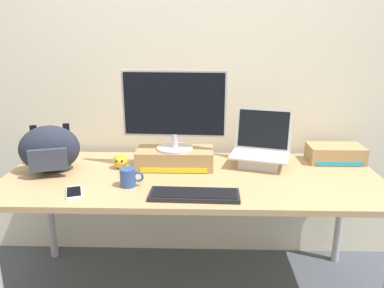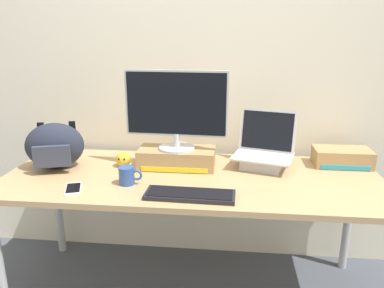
{
  "view_description": "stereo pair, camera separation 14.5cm",
  "coord_description": "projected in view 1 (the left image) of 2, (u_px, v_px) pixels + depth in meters",
  "views": [
    {
      "loc": [
        0.05,
        -1.9,
        1.49
      ],
      "look_at": [
        0.0,
        0.0,
        0.92
      ],
      "focal_mm": 35.13,
      "sensor_mm": 36.0,
      "label": 1
    },
    {
      "loc": [
        0.2,
        -1.89,
        1.49
      ],
      "look_at": [
        0.0,
        0.0,
        0.92
      ],
      "focal_mm": 35.13,
      "sensor_mm": 36.0,
      "label": 2
    }
  ],
  "objects": [
    {
      "name": "coffee_mug",
      "position": [
        128.0,
        177.0,
        1.89
      ],
      "size": [
        0.12,
        0.08,
        0.09
      ],
      "color": "#2D4C93",
      "rests_on": "desk"
    },
    {
      "name": "desk",
      "position": [
        192.0,
        186.0,
        2.06
      ],
      "size": [
        2.04,
        0.8,
        0.74
      ],
      "color": "tan",
      "rests_on": "ground"
    },
    {
      "name": "toner_box_yellow",
      "position": [
        175.0,
        158.0,
        2.15
      ],
      "size": [
        0.43,
        0.21,
        0.11
      ],
      "color": "#A88456",
      "rests_on": "desk"
    },
    {
      "name": "external_keyboard",
      "position": [
        194.0,
        195.0,
        1.77
      ],
      "size": [
        0.43,
        0.16,
        0.02
      ],
      "rotation": [
        0.0,
        0.0,
        -0.03
      ],
      "color": "black",
      "rests_on": "desk"
    },
    {
      "name": "cell_phone",
      "position": [
        74.0,
        192.0,
        1.81
      ],
      "size": [
        0.12,
        0.16,
        0.01
      ],
      "rotation": [
        0.0,
        0.0,
        0.33
      ],
      "color": "silver",
      "rests_on": "desk"
    },
    {
      "name": "messenger_backpack",
      "position": [
        50.0,
        149.0,
        2.07
      ],
      "size": [
        0.37,
        0.3,
        0.26
      ],
      "rotation": [
        0.0,
        0.0,
        0.29
      ],
      "color": "#232838",
      "rests_on": "desk"
    },
    {
      "name": "desktop_monitor",
      "position": [
        174.0,
        109.0,
        2.07
      ],
      "size": [
        0.58,
        0.21,
        0.45
      ],
      "rotation": [
        0.0,
        0.0,
        -0.05
      ],
      "color": "silver",
      "rests_on": "toner_box_yellow"
    },
    {
      "name": "open_laptop",
      "position": [
        260.0,
        154.0,
        2.18
      ],
      "size": [
        0.38,
        0.33,
        0.32
      ],
      "rotation": [
        0.0,
        0.0,
        -0.28
      ],
      "color": "#ADADB2",
      "rests_on": "desk"
    },
    {
      "name": "toner_box_cyan",
      "position": [
        335.0,
        154.0,
        2.25
      ],
      "size": [
        0.32,
        0.18,
        0.1
      ],
      "color": "#A88456",
      "rests_on": "desk"
    },
    {
      "name": "plush_toy",
      "position": [
        121.0,
        161.0,
        2.14
      ],
      "size": [
        0.09,
        0.09,
        0.09
      ],
      "color": "gold",
      "rests_on": "desk"
    },
    {
      "name": "back_wall",
      "position": [
        194.0,
        63.0,
        2.36
      ],
      "size": [
        7.0,
        0.1,
        2.6
      ],
      "primitive_type": "cube",
      "color": "silver",
      "rests_on": "ground"
    }
  ]
}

